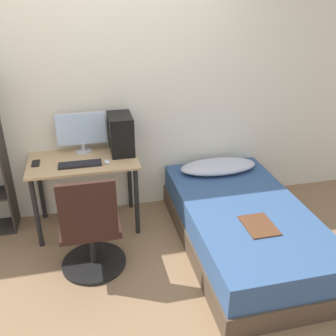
{
  "coord_description": "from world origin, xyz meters",
  "views": [
    {
      "loc": [
        -0.2,
        -2.2,
        2.17
      ],
      "look_at": [
        0.46,
        0.64,
        0.75
      ],
      "focal_mm": 40.0,
      "sensor_mm": 36.0,
      "label": 1
    }
  ],
  "objects_px": {
    "monitor": "(81,131)",
    "keyboard": "(80,164)",
    "office_chair": "(91,235)",
    "pc_tower": "(121,134)",
    "bed": "(243,226)"
  },
  "relations": [
    {
      "from": "office_chair",
      "to": "pc_tower",
      "type": "height_order",
      "value": "pc_tower"
    },
    {
      "from": "office_chair",
      "to": "bed",
      "type": "xyz_separation_m",
      "value": [
        1.34,
        0.01,
        -0.13
      ]
    },
    {
      "from": "office_chair",
      "to": "pc_tower",
      "type": "bearing_deg",
      "value": 65.0
    },
    {
      "from": "bed",
      "to": "pc_tower",
      "type": "xyz_separation_m",
      "value": [
        -0.98,
        0.76,
        0.69
      ]
    },
    {
      "from": "office_chair",
      "to": "monitor",
      "type": "relative_size",
      "value": 1.9
    },
    {
      "from": "office_chair",
      "to": "bed",
      "type": "distance_m",
      "value": 1.35
    },
    {
      "from": "pc_tower",
      "to": "keyboard",
      "type": "bearing_deg",
      "value": -151.55
    },
    {
      "from": "office_chair",
      "to": "pc_tower",
      "type": "distance_m",
      "value": 1.02
    },
    {
      "from": "office_chair",
      "to": "monitor",
      "type": "xyz_separation_m",
      "value": [
        0.0,
        0.87,
        0.59
      ]
    },
    {
      "from": "monitor",
      "to": "pc_tower",
      "type": "distance_m",
      "value": 0.37
    },
    {
      "from": "keyboard",
      "to": "office_chair",
      "type": "bearing_deg",
      "value": -86.09
    },
    {
      "from": "keyboard",
      "to": "bed",
      "type": "bearing_deg",
      "value": -21.67
    },
    {
      "from": "bed",
      "to": "pc_tower",
      "type": "bearing_deg",
      "value": 142.0
    },
    {
      "from": "monitor",
      "to": "keyboard",
      "type": "bearing_deg",
      "value": -97.06
    },
    {
      "from": "office_chair",
      "to": "monitor",
      "type": "bearing_deg",
      "value": 89.98
    }
  ]
}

